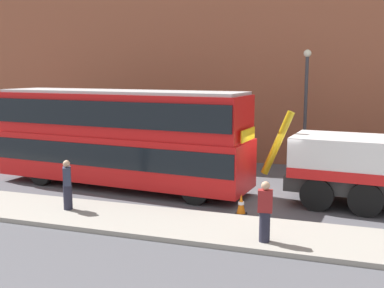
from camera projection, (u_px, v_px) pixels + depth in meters
ground_plane at (269, 199)px, 17.86m from camera, size 120.00×120.00×0.00m
near_kerb at (246, 232)px, 13.92m from camera, size 60.00×2.80×0.15m
building_facade at (298, 7)px, 23.61m from camera, size 60.00×1.50×16.00m
double_decker_bus at (120, 135)px, 19.29m from camera, size 11.19×3.56×4.06m
pedestrian_onlooker at (67, 185)px, 15.86m from camera, size 0.43×0.48×1.71m
pedestrian_bystander at (265, 212)px, 12.84m from camera, size 0.43×0.34×1.71m
traffic_cone_near_bus at (241, 205)px, 15.86m from camera, size 0.36×0.36×0.72m
street_lamp at (306, 100)px, 22.03m from camera, size 0.36×0.36×5.83m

